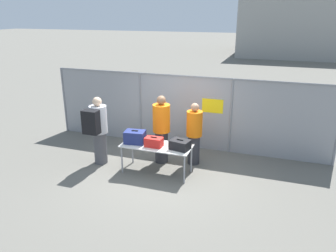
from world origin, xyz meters
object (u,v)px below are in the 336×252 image
(suitcase_black, at_px, (180,145))
(traveler_hooded, at_px, (98,128))
(suitcase_red, at_px, (154,142))
(suitcase_navy, at_px, (135,137))
(security_worker_far, at_px, (194,133))
(utility_trailer, at_px, (247,118))
(inspection_table, at_px, (157,147))
(security_worker_near, at_px, (161,129))

(suitcase_black, bearing_deg, traveler_hooded, 179.43)
(suitcase_red, bearing_deg, traveler_hooded, 177.39)
(suitcase_navy, relative_size, security_worker_far, 0.32)
(traveler_hooded, bearing_deg, security_worker_far, 27.45)
(utility_trailer, bearing_deg, traveler_hooded, -129.85)
(inspection_table, height_order, traveler_hooded, traveler_hooded)
(traveler_hooded, height_order, security_worker_near, security_worker_near)
(suitcase_black, bearing_deg, inspection_table, 176.34)
(suitcase_navy, xyz_separation_m, suitcase_red, (0.53, -0.06, -0.04))
(suitcase_red, bearing_deg, security_worker_far, 49.63)
(suitcase_black, bearing_deg, suitcase_navy, 179.40)
(traveler_hooded, xyz_separation_m, security_worker_near, (1.51, 0.65, -0.05))
(suitcase_red, height_order, traveler_hooded, traveler_hooded)
(suitcase_navy, xyz_separation_m, security_worker_far, (1.30, 0.84, -0.04))
(inspection_table, xyz_separation_m, suitcase_navy, (-0.56, -0.03, 0.21))
(suitcase_black, height_order, security_worker_far, security_worker_far)
(suitcase_navy, bearing_deg, suitcase_red, -6.73)
(inspection_table, distance_m, security_worker_near, 0.70)
(inspection_table, distance_m, traveler_hooded, 1.65)
(suitcase_black, distance_m, utility_trailer, 4.25)
(utility_trailer, bearing_deg, suitcase_navy, -119.77)
(security_worker_far, bearing_deg, traveler_hooded, 10.22)
(traveler_hooded, distance_m, security_worker_near, 1.65)
(suitcase_red, height_order, suitcase_black, same)
(security_worker_far, bearing_deg, suitcase_black, 72.58)
(inspection_table, height_order, security_worker_near, security_worker_near)
(suitcase_red, height_order, utility_trailer, suitcase_red)
(suitcase_navy, relative_size, security_worker_near, 0.29)
(suitcase_navy, bearing_deg, security_worker_near, 55.31)
(suitcase_red, bearing_deg, suitcase_navy, 173.27)
(suitcase_black, bearing_deg, security_worker_near, 136.76)
(inspection_table, distance_m, security_worker_far, 1.11)
(suitcase_red, distance_m, utility_trailer, 4.51)
(inspection_table, bearing_deg, security_worker_near, 99.29)
(traveler_hooded, bearing_deg, suitcase_red, 5.35)
(traveler_hooded, relative_size, security_worker_near, 0.99)
(security_worker_near, bearing_deg, utility_trailer, -106.00)
(security_worker_far, xyz_separation_m, utility_trailer, (1.02, 3.21, -0.46))
(security_worker_far, height_order, utility_trailer, security_worker_far)
(suitcase_navy, height_order, traveler_hooded, traveler_hooded)
(security_worker_far, bearing_deg, inspection_table, 38.70)
(inspection_table, relative_size, security_worker_far, 1.05)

